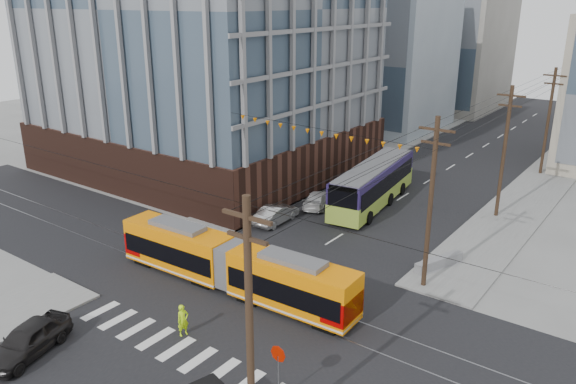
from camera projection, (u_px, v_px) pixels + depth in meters
name	position (u px, v px, depth m)	size (l,w,h in m)	color
ground	(205.00, 319.00, 32.10)	(160.00, 160.00, 0.00)	slate
office_building	(201.00, 30.00, 57.26)	(30.00, 25.00, 28.60)	#381E16
bg_bldg_nw_near	(376.00, 62.00, 78.31)	(18.00, 16.00, 18.00)	#8C99A5
bg_bldg_nw_far	(450.00, 46.00, 91.55)	(16.00, 18.00, 20.00)	gray
utility_pole_near	(250.00, 334.00, 20.98)	(0.30, 0.30, 11.00)	black
streetcar	(232.00, 265.00, 34.93)	(17.15, 2.41, 3.30)	orange
city_bus	(373.00, 184.00, 49.39)	(2.91, 13.42, 3.80)	#231845
black_sedan	(28.00, 340.00, 28.70)	(1.98, 4.92, 1.68)	black
parked_car_silver	(276.00, 214.00, 45.73)	(1.60, 4.59, 1.51)	#A9A9A9
parked_car_white	(318.00, 199.00, 49.31)	(1.90, 4.69, 1.36)	#BCBCBC
parked_car_grey	(348.00, 181.00, 54.44)	(2.03, 4.40, 1.22)	#575757
pedestrian	(183.00, 320.00, 30.32)	(0.66, 0.43, 1.81)	#C5FF10
stop_sign	(278.00, 375.00, 25.23)	(0.81, 0.81, 2.67)	#9E1200
jersey_barrier	(439.00, 263.00, 38.02)	(0.91, 4.05, 0.81)	gray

